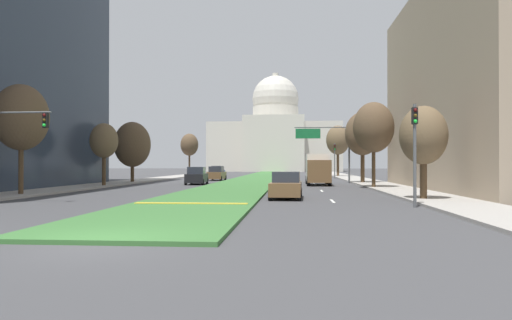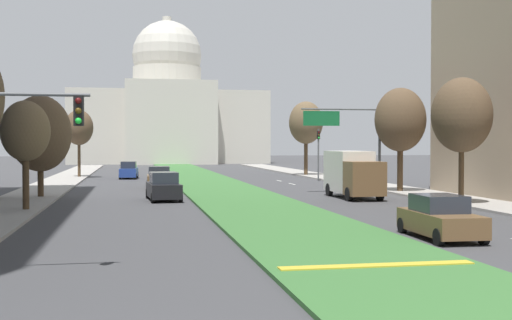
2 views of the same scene
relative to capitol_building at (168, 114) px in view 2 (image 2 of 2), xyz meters
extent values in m
plane|color=#3D3D3F|center=(0.00, -62.85, -9.77)|extent=(280.17, 280.17, 0.00)
cube|color=#386B33|center=(0.00, -69.22, -9.70)|extent=(6.49, 114.61, 0.14)
cube|color=gold|center=(0.00, -115.00, -9.61)|extent=(5.84, 0.50, 0.04)
cube|color=silver|center=(7.53, -100.62, -9.77)|extent=(0.16, 2.40, 0.01)
cube|color=silver|center=(7.53, -92.22, -9.77)|extent=(0.16, 2.40, 0.01)
cube|color=silver|center=(7.53, -86.75, -9.77)|extent=(0.16, 2.40, 0.01)
cube|color=silver|center=(7.53, -73.98, -9.77)|extent=(0.16, 2.40, 0.01)
cube|color=silver|center=(7.53, -68.58, -9.77)|extent=(0.16, 2.40, 0.01)
cube|color=#9E9991|center=(-13.82, -75.59, -9.70)|extent=(4.00, 114.61, 0.15)
cube|color=#9E9991|center=(13.82, -75.59, -9.70)|extent=(4.00, 114.61, 0.15)
cube|color=beige|center=(0.00, 0.82, -2.84)|extent=(37.50, 24.41, 13.87)
cube|color=beige|center=(0.00, -13.38, -2.15)|extent=(16.50, 4.00, 15.25)
cylinder|color=beige|center=(0.00, 0.82, 6.74)|extent=(13.65, 13.65, 5.30)
sphere|color=beige|center=(0.00, 0.82, 11.82)|extent=(13.85, 13.85, 13.85)
cylinder|color=beige|center=(0.00, 0.82, 18.05)|extent=(1.80, 1.80, 3.00)
cylinder|color=#515456|center=(-9.72, -113.87, -4.72)|extent=(3.20, 0.10, 0.10)
cube|color=black|center=(-8.44, -113.87, -5.17)|extent=(0.28, 0.24, 0.84)
sphere|color=#510F0F|center=(-8.44, -114.01, -4.89)|extent=(0.18, 0.18, 0.18)
sphere|color=#4C380F|center=(-8.44, -114.01, -5.17)|extent=(0.18, 0.18, 0.18)
sphere|color=#1ED838|center=(-8.44, -114.01, -5.45)|extent=(0.18, 0.18, 0.18)
cylinder|color=#515456|center=(11.32, -69.61, -7.17)|extent=(0.16, 0.16, 5.20)
cube|color=black|center=(11.32, -69.61, -5.17)|extent=(0.28, 0.24, 0.84)
sphere|color=#510F0F|center=(11.32, -69.75, -4.89)|extent=(0.18, 0.18, 0.18)
sphere|color=#4C380F|center=(11.32, -69.75, -5.17)|extent=(0.18, 0.18, 0.18)
sphere|color=#1ED838|center=(11.32, -69.75, -5.45)|extent=(0.18, 0.18, 0.18)
cylinder|color=#515456|center=(11.52, -85.63, -6.52)|extent=(0.20, 0.20, 6.50)
cylinder|color=#515456|center=(8.45, -85.63, -3.47)|extent=(6.14, 0.12, 0.12)
cube|color=#146033|center=(6.91, -85.68, -4.17)|extent=(2.80, 0.08, 1.10)
cylinder|color=#4C3823|center=(-12.64, -95.78, -7.99)|extent=(0.35, 0.35, 3.57)
ellipsoid|color=brown|center=(-12.64, -95.78, -5.38)|extent=(2.63, 2.63, 3.29)
cylinder|color=#4C3823|center=(12.33, -96.74, -7.63)|extent=(0.32, 0.32, 4.29)
ellipsoid|color=brown|center=(12.33, -96.74, -4.36)|extent=(3.58, 3.58, 4.48)
cylinder|color=#4C3823|center=(-13.07, -86.72, -8.22)|extent=(0.40, 0.40, 3.11)
ellipsoid|color=brown|center=(-13.07, -86.72, -5.37)|extent=(4.12, 4.12, 5.15)
cylinder|color=#4C3823|center=(12.91, -86.27, -7.61)|extent=(0.44, 0.44, 4.32)
ellipsoid|color=brown|center=(12.91, -86.27, -4.25)|extent=(3.84, 3.84, 4.81)
cylinder|color=#4C3823|center=(-12.67, -59.09, -7.51)|extent=(0.32, 0.32, 4.54)
ellipsoid|color=brown|center=(-12.67, -59.09, -4.28)|extent=(3.07, 3.07, 3.84)
cylinder|color=#4C3823|center=(12.76, -59.44, -7.30)|extent=(0.44, 0.44, 4.94)
ellipsoid|color=brown|center=(12.76, -59.44, -3.61)|extent=(3.92, 3.92, 4.90)
cube|color=brown|center=(4.79, -109.29, -9.15)|extent=(2.03, 4.47, 0.81)
cube|color=#282D38|center=(4.80, -109.12, -8.41)|extent=(1.73, 2.17, 0.66)
cylinder|color=black|center=(5.59, -111.08, -9.45)|extent=(0.24, 0.65, 0.64)
cylinder|color=black|center=(3.87, -111.02, -9.45)|extent=(0.24, 0.65, 0.64)
cylinder|color=black|center=(5.71, -107.56, -9.45)|extent=(0.24, 0.65, 0.64)
cylinder|color=black|center=(3.99, -107.51, -9.45)|extent=(0.24, 0.65, 0.64)
cube|color=black|center=(-4.98, -89.76, -9.10)|extent=(2.19, 4.75, 0.90)
cube|color=#282D38|center=(-4.96, -89.94, -8.28)|extent=(1.81, 2.33, 0.74)
cylinder|color=black|center=(-5.96, -87.95, -9.45)|extent=(0.26, 0.65, 0.64)
cylinder|color=black|center=(-4.23, -87.84, -9.45)|extent=(0.26, 0.65, 0.64)
cylinder|color=black|center=(-5.73, -91.68, -9.45)|extent=(0.26, 0.65, 0.64)
cylinder|color=black|center=(-3.99, -91.57, -9.45)|extent=(0.26, 0.65, 0.64)
cube|color=brown|center=(-4.80, -77.88, -9.11)|extent=(1.99, 4.40, 0.89)
cube|color=#282D38|center=(-4.81, -78.05, -8.29)|extent=(1.72, 2.13, 0.73)
cylinder|color=black|center=(-5.65, -76.13, -9.45)|extent=(0.23, 0.64, 0.64)
cylinder|color=black|center=(-3.90, -76.17, -9.45)|extent=(0.23, 0.64, 0.64)
cylinder|color=black|center=(-5.71, -79.59, -9.45)|extent=(0.23, 0.64, 0.64)
cylinder|color=black|center=(-3.96, -79.63, -9.45)|extent=(0.23, 0.64, 0.64)
cube|color=navy|center=(-7.34, -61.65, -9.11)|extent=(2.01, 4.39, 0.89)
cube|color=#282D38|center=(-7.35, -61.82, -8.30)|extent=(1.67, 2.15, 0.73)
cylinder|color=black|center=(-8.03, -59.91, -9.45)|extent=(0.26, 0.65, 0.64)
cylinder|color=black|center=(-6.45, -60.01, -9.45)|extent=(0.26, 0.65, 0.64)
cylinder|color=black|center=(-8.24, -63.29, -9.45)|extent=(0.26, 0.65, 0.64)
cylinder|color=black|center=(-6.65, -63.39, -9.45)|extent=(0.26, 0.65, 0.64)
cube|color=brown|center=(7.77, -92.62, -8.32)|extent=(2.30, 2.00, 2.20)
cube|color=silver|center=(7.77, -89.42, -7.97)|extent=(2.30, 4.40, 2.80)
cylinder|color=black|center=(8.82, -92.62, -9.32)|extent=(0.30, 0.90, 0.90)
cylinder|color=black|center=(6.72, -92.62, -9.32)|extent=(0.30, 0.90, 0.90)
cylinder|color=black|center=(8.82, -88.32, -9.32)|extent=(0.30, 0.90, 0.90)
cylinder|color=black|center=(6.72, -88.32, -9.32)|extent=(0.30, 0.90, 0.90)
camera|label=1|loc=(5.22, -138.64, -7.58)|focal=32.75mm
camera|label=2|loc=(-6.96, -132.95, -6.11)|focal=46.13mm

